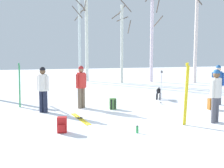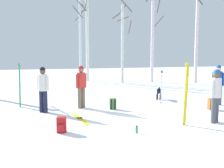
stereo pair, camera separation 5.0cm
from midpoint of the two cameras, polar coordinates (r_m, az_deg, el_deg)
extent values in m
plane|color=white|center=(9.05, 8.32, -7.91)|extent=(60.00, 60.00, 0.00)
cylinder|color=#72604C|center=(11.33, -6.10, -2.84)|extent=(0.16, 0.16, 0.82)
cylinder|color=#72604C|center=(11.22, -6.80, -2.94)|extent=(0.16, 0.16, 0.82)
cylinder|color=red|center=(11.18, -6.49, 0.76)|extent=(0.34, 0.34, 0.62)
sphere|color=#997051|center=(11.15, -6.52, 2.90)|extent=(0.22, 0.22, 0.22)
sphere|color=#B22626|center=(11.14, -6.53, 3.21)|extent=(0.21, 0.21, 0.21)
cylinder|color=red|center=(11.32, -5.68, 0.73)|extent=(0.10, 0.10, 0.56)
cylinder|color=red|center=(11.05, -7.32, 0.57)|extent=(0.10, 0.10, 0.56)
cylinder|color=#1E2338|center=(10.65, -13.68, -3.59)|extent=(0.16, 0.16, 0.82)
cylinder|color=#1E2338|center=(10.76, -14.45, -3.51)|extent=(0.16, 0.16, 0.82)
cylinder|color=silver|center=(10.60, -14.17, 0.29)|extent=(0.34, 0.34, 0.62)
sphere|color=brown|center=(10.57, -14.24, 2.55)|extent=(0.22, 0.22, 0.22)
sphere|color=black|center=(10.56, -14.25, 2.88)|extent=(0.21, 0.21, 0.21)
cylinder|color=silver|center=(10.48, -13.26, 0.13)|extent=(0.10, 0.10, 0.56)
cylinder|color=silver|center=(10.73, -15.06, 0.23)|extent=(0.10, 0.10, 0.56)
cylinder|color=#4C4C56|center=(9.57, 20.52, -4.95)|extent=(0.16, 0.16, 0.82)
cylinder|color=#4C4C56|center=(9.41, 20.04, -5.13)|extent=(0.16, 0.16, 0.82)
cylinder|color=silver|center=(9.37, 20.45, -0.72)|extent=(0.34, 0.34, 0.62)
sphere|color=brown|center=(9.33, 20.56, 1.84)|extent=(0.22, 0.22, 0.22)
sphere|color=#265999|center=(9.33, 20.57, 2.21)|extent=(0.21, 0.21, 0.21)
cylinder|color=silver|center=(9.57, 20.99, -0.73)|extent=(0.10, 0.10, 0.56)
cylinder|color=silver|center=(9.19, 19.89, -0.96)|extent=(0.10, 0.10, 0.56)
cylinder|color=#4C4C56|center=(12.78, 20.33, -2.14)|extent=(0.16, 0.16, 0.82)
cylinder|color=#4C4C56|center=(12.78, 21.13, -2.18)|extent=(0.16, 0.16, 0.82)
cylinder|color=#1E478C|center=(12.70, 20.86, 1.05)|extent=(0.34, 0.34, 0.62)
sphere|color=beige|center=(12.67, 20.94, 2.95)|extent=(0.22, 0.22, 0.22)
sphere|color=#265999|center=(12.66, 20.95, 3.22)|extent=(0.21, 0.21, 0.21)
cylinder|color=#1E478C|center=(12.71, 19.91, 1.01)|extent=(0.10, 0.10, 0.56)
cylinder|color=#1E478C|center=(12.69, 21.80, 0.92)|extent=(0.10, 0.10, 0.56)
ellipsoid|color=black|center=(13.51, 9.48, -1.38)|extent=(0.48, 0.63, 0.26)
sphere|color=black|center=(13.17, 9.42, -1.29)|extent=(0.18, 0.18, 0.18)
ellipsoid|color=black|center=(13.11, 9.41, -1.42)|extent=(0.10, 0.12, 0.06)
cylinder|color=black|center=(13.84, 9.55, -0.85)|extent=(0.12, 0.19, 0.17)
cylinder|color=black|center=(13.35, 9.76, -2.65)|extent=(0.07, 0.07, 0.28)
cylinder|color=black|center=(13.36, 9.09, -2.63)|extent=(0.07, 0.07, 0.28)
cylinder|color=black|center=(13.74, 9.82, -2.39)|extent=(0.07, 0.07, 0.28)
cylinder|color=black|center=(13.74, 9.18, -2.37)|extent=(0.07, 0.07, 0.28)
cube|color=yellow|center=(8.86, 14.99, -2.28)|extent=(0.16, 0.07, 1.85)
cube|color=yellow|center=(8.77, 15.18, 3.96)|extent=(0.06, 0.03, 0.10)
cube|color=yellow|center=(8.81, 14.74, -2.32)|extent=(0.16, 0.07, 1.85)
cube|color=yellow|center=(8.72, 14.92, 3.95)|extent=(0.06, 0.03, 0.10)
cube|color=green|center=(12.02, -18.54, -0.42)|extent=(0.06, 0.14, 1.73)
cube|color=green|center=(11.95, -18.70, 3.88)|extent=(0.03, 0.06, 0.10)
cube|color=green|center=(11.97, -18.64, -0.46)|extent=(0.06, 0.14, 1.73)
cube|color=green|center=(11.90, -18.80, 3.86)|extent=(0.03, 0.06, 0.10)
cube|color=yellow|center=(9.52, -6.40, -7.10)|extent=(0.31, 1.77, 0.02)
cube|color=#333338|center=(9.56, -6.49, -6.90)|extent=(0.08, 0.13, 0.03)
cube|color=yellow|center=(9.49, -6.98, -7.15)|extent=(0.31, 1.77, 0.02)
cube|color=#333338|center=(9.54, -7.07, -6.95)|extent=(0.08, 0.13, 0.03)
cylinder|color=#B2B2BC|center=(12.18, 9.90, -0.94)|extent=(0.02, 0.10, 1.37)
cylinder|color=black|center=(12.11, 9.96, 2.51)|extent=(0.04, 0.04, 0.10)
cylinder|color=black|center=(12.28, 9.84, -3.78)|extent=(0.07, 0.07, 0.01)
cylinder|color=#B2B2BC|center=(12.09, 10.11, -1.00)|extent=(0.02, 0.10, 1.37)
cylinder|color=black|center=(12.02, 10.18, 2.48)|extent=(0.04, 0.04, 0.10)
cylinder|color=black|center=(12.19, 10.05, -3.86)|extent=(0.07, 0.07, 0.01)
cube|color=#99591E|center=(11.63, 19.68, -3.89)|extent=(0.27, 0.22, 0.44)
cube|color=#99591E|center=(11.53, 20.01, -4.32)|extent=(0.20, 0.07, 0.20)
cube|color=black|center=(11.69, 19.08, -3.82)|extent=(0.04, 0.03, 0.37)
cube|color=black|center=(11.76, 19.68, -3.78)|extent=(0.04, 0.03, 0.37)
cube|color=red|center=(8.01, -10.43, -8.23)|extent=(0.30, 0.25, 0.44)
cube|color=red|center=(7.90, -10.52, -8.93)|extent=(0.20, 0.10, 0.20)
cube|color=black|center=(8.13, -10.85, -8.02)|extent=(0.04, 0.03, 0.37)
cube|color=black|center=(8.11, -9.84, -8.03)|extent=(0.04, 0.03, 0.37)
cube|color=#4C7F3F|center=(10.99, 0.04, -4.09)|extent=(0.29, 0.24, 0.44)
cube|color=#4C7F3F|center=(11.13, -0.03, -4.31)|extent=(0.20, 0.09, 0.20)
cube|color=black|center=(10.89, 0.49, -4.20)|extent=(0.04, 0.03, 0.37)
cube|color=black|center=(10.87, -0.26, -4.21)|extent=(0.04, 0.03, 0.37)
cylinder|color=green|center=(7.87, 5.03, -9.35)|extent=(0.08, 0.08, 0.19)
cylinder|color=black|center=(7.84, 5.04, -8.60)|extent=(0.05, 0.05, 0.02)
cylinder|color=silver|center=(21.04, -6.79, 11.12)|extent=(0.17, 0.17, 7.90)
cylinder|color=brown|center=(21.38, -7.09, 13.61)|extent=(0.58, 0.18, 0.66)
cylinder|color=brown|center=(21.31, -5.66, 15.74)|extent=(0.08, 0.90, 0.65)
cylinder|color=brown|center=(20.92, -7.36, 16.65)|extent=(0.76, 0.54, 0.89)
cylinder|color=brown|center=(20.81, -7.26, 14.50)|extent=(0.74, 0.49, 0.93)
cylinder|color=silver|center=(21.84, -5.31, 10.13)|extent=(0.25, 0.25, 7.27)
cylinder|color=brown|center=(22.26, -6.08, 14.84)|extent=(0.64, 0.54, 0.50)
cylinder|color=brown|center=(21.90, -6.05, 15.39)|extent=(0.34, 0.65, 0.62)
cylinder|color=silver|center=(20.51, 1.98, 8.16)|extent=(0.20, 0.20, 5.67)
cylinder|color=brown|center=(20.99, 1.94, 15.03)|extent=(0.58, 0.20, 0.73)
cylinder|color=brown|center=(20.95, 0.73, 13.87)|extent=(0.87, 0.76, 0.58)
cylinder|color=brown|center=(21.07, 2.09, 13.23)|extent=(0.84, 0.40, 0.39)
cylinder|color=brown|center=(20.31, 2.54, 16.07)|extent=(1.08, 0.12, 1.06)
cylinder|color=brown|center=(20.67, 3.50, 11.60)|extent=(0.26, 1.12, 0.88)
cylinder|color=silver|center=(21.43, 8.13, 9.49)|extent=(0.24, 0.24, 6.76)
cylinder|color=brown|center=(21.82, 9.44, 15.94)|extent=(0.25, 0.98, 1.18)
cylinder|color=brown|center=(21.85, 9.41, 12.60)|extent=(0.30, 1.15, 0.75)
cylinder|color=silver|center=(21.49, 16.88, 10.69)|extent=(0.25, 0.25, 7.83)
camera|label=1|loc=(0.03, -90.13, -0.02)|focal=44.43mm
camera|label=2|loc=(0.03, 89.87, 0.02)|focal=44.43mm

